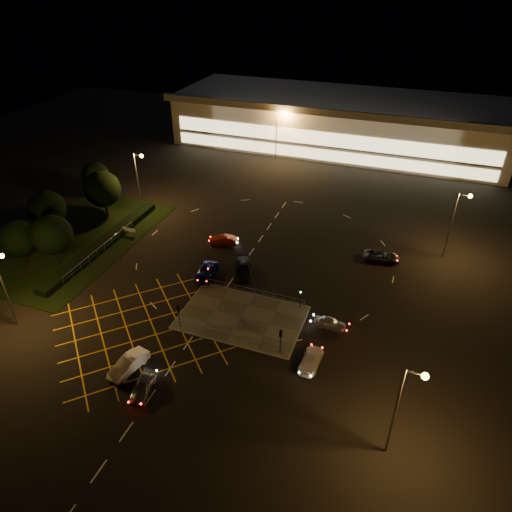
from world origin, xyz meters
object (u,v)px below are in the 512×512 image
(car_east_grey, at_px, (382,256))
(signal_sw, at_px, (179,311))
(signal_se, at_px, (281,337))
(car_approach_white, at_px, (311,360))
(signal_nw, at_px, (209,273))
(signal_ne, at_px, (301,293))
(car_queue_white, at_px, (129,364))
(car_right_silver, at_px, (330,323))
(car_left_blue, at_px, (207,272))
(car_near_silver, at_px, (143,386))
(car_circ_red, at_px, (224,240))
(car_far_dkgrey, at_px, (243,269))

(car_east_grey, bearing_deg, signal_sw, 130.42)
(signal_se, bearing_deg, car_approach_white, 173.10)
(signal_se, distance_m, signal_nw, 14.41)
(signal_sw, distance_m, car_approach_white, 15.60)
(signal_ne, relative_size, car_queue_white, 0.67)
(car_right_silver, height_order, car_approach_white, car_approach_white)
(car_queue_white, bearing_deg, car_left_blue, 101.38)
(car_near_silver, relative_size, car_approach_white, 0.90)
(car_left_blue, relative_size, car_right_silver, 1.36)
(car_left_blue, distance_m, car_right_silver, 18.13)
(signal_nw, xyz_separation_m, car_circ_red, (-2.70, 10.76, -1.71))
(signal_nw, height_order, car_near_silver, signal_nw)
(car_near_silver, xyz_separation_m, car_queue_white, (-2.86, 1.87, 0.08))
(signal_nw, distance_m, car_circ_red, 11.22)
(car_queue_white, bearing_deg, signal_sw, 88.65)
(car_far_dkgrey, bearing_deg, car_near_silver, -117.64)
(car_left_blue, relative_size, car_circ_red, 1.23)
(car_near_silver, bearing_deg, car_far_dkgrey, 74.90)
(car_near_silver, xyz_separation_m, car_left_blue, (-2.51, 19.72, -0.01))
(car_queue_white, relative_size, car_approach_white, 1.04)
(signal_ne, distance_m, car_queue_white, 20.88)
(car_near_silver, distance_m, car_queue_white, 3.42)
(signal_se, relative_size, car_near_silver, 0.77)
(car_queue_white, bearing_deg, car_circ_red, 104.33)
(signal_ne, distance_m, car_circ_red, 18.29)
(car_right_silver, xyz_separation_m, car_east_grey, (3.82, 16.13, 0.08))
(signal_nw, distance_m, car_approach_white, 17.72)
(signal_se, xyz_separation_m, car_left_blue, (-13.51, 10.30, -1.69))
(signal_ne, relative_size, car_approach_white, 0.69)
(car_right_silver, bearing_deg, car_east_grey, -10.31)
(signal_nw, distance_m, signal_ne, 12.00)
(car_near_silver, distance_m, car_circ_red, 28.41)
(car_circ_red, relative_size, car_east_grey, 0.80)
(car_near_silver, height_order, car_right_silver, car_near_silver)
(signal_sw, xyz_separation_m, signal_nw, (0.00, 7.99, 0.00))
(signal_nw, xyz_separation_m, signal_ne, (12.00, 0.00, 0.00))
(car_near_silver, height_order, car_circ_red, car_near_silver)
(car_circ_red, bearing_deg, car_approach_white, 29.31)
(signal_nw, bearing_deg, car_far_dkgrey, 57.64)
(car_circ_red, bearing_deg, car_left_blue, -6.19)
(car_near_silver, bearing_deg, car_approach_white, 21.50)
(car_near_silver, bearing_deg, signal_se, 30.25)
(signal_se, distance_m, signal_ne, 7.99)
(signal_se, distance_m, car_near_silver, 14.58)
(signal_se, height_order, car_approach_white, signal_se)
(signal_nw, distance_m, car_near_silver, 17.51)
(car_near_silver, bearing_deg, signal_ne, 47.39)
(car_circ_red, distance_m, car_approach_white, 26.43)
(car_queue_white, height_order, car_right_silver, car_queue_white)
(signal_nw, xyz_separation_m, car_far_dkgrey, (2.83, 4.47, -1.59))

